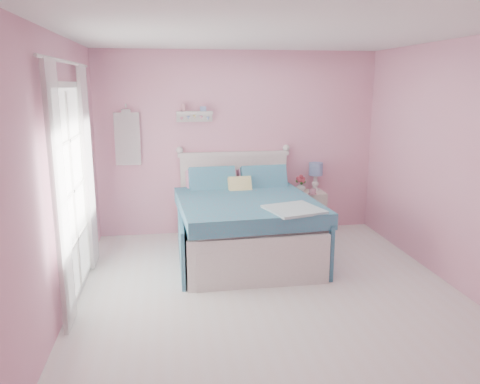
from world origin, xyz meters
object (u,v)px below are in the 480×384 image
object	(u,v)px
vase	(301,186)
bed	(244,224)
nightstand	(309,212)
table_lamp	(316,171)
teacup	(312,192)

from	to	relation	value
vase	bed	bearing A→B (deg)	-138.64
nightstand	vase	xyz separation A→B (m)	(-0.12, 0.05, 0.37)
table_lamp	vase	size ratio (longest dim) A/B	2.91
vase	teacup	bearing A→B (deg)	-63.49
nightstand	teacup	size ratio (longest dim) A/B	6.08
nightstand	teacup	world-z (taller)	teacup
vase	teacup	world-z (taller)	vase
nightstand	teacup	bearing A→B (deg)	-93.71
bed	vase	bearing A→B (deg)	37.55
nightstand	table_lamp	xyz separation A→B (m)	(0.12, 0.10, 0.58)
bed	teacup	size ratio (longest dim) A/B	21.04
vase	nightstand	bearing A→B (deg)	-23.15
vase	teacup	size ratio (longest dim) A/B	1.39
teacup	vase	bearing A→B (deg)	116.51
nightstand	vase	world-z (taller)	vase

